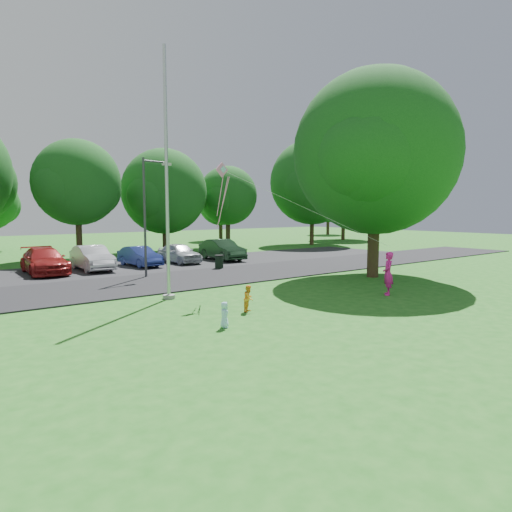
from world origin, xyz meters
TOP-DOWN VIEW (x-y plane):
  - ground at (0.00, 0.00)m, footprint 120.00×120.00m
  - park_road at (0.00, 9.00)m, footprint 60.00×6.00m
  - parking_strip at (0.00, 15.50)m, footprint 42.00×7.00m
  - flagpole at (-3.50, 5.00)m, footprint 0.50×0.50m
  - street_lamp at (-1.51, 11.05)m, footprint 1.78×0.45m
  - trash_can at (3.29, 11.58)m, footprint 0.55×0.55m
  - big_tree at (7.95, 3.65)m, footprint 9.33×8.68m
  - tree_row at (1.59, 24.23)m, footprint 64.35×11.94m
  - horizon_trees at (4.06, 33.88)m, footprint 77.46×7.20m
  - parked_cars at (-0.59, 15.55)m, footprint 13.80×5.05m
  - woman at (4.22, -0.00)m, footprint 0.79×0.79m
  - child_yellow at (-2.38, 1.08)m, footprint 0.59×0.55m
  - child_blue at (-4.31, -0.24)m, footprint 0.41×0.47m
  - kite at (-1.38, 3.88)m, footprint 6.07×4.26m

SIDE VIEW (x-z plane):
  - ground at x=0.00m, z-range 0.00..0.00m
  - park_road at x=0.00m, z-range 0.00..0.06m
  - parking_strip at x=0.00m, z-range 0.00..0.06m
  - child_blue at x=-4.31m, z-range 0.00..0.81m
  - trash_can at x=3.29m, z-range 0.00..0.87m
  - child_yellow at x=-2.38m, z-range 0.00..0.96m
  - parked_cars at x=-0.59m, z-range 0.03..1.49m
  - woman at x=4.22m, z-range 0.00..1.84m
  - street_lamp at x=-1.51m, z-range 0.64..6.98m
  - flagpole at x=-3.50m, z-range -0.83..9.17m
  - horizon_trees at x=4.06m, z-range 0.79..7.81m
  - kite at x=-1.38m, z-range 3.01..6.46m
  - tree_row at x=1.59m, z-range 0.27..11.15m
  - big_tree at x=7.95m, z-range 0.94..11.92m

